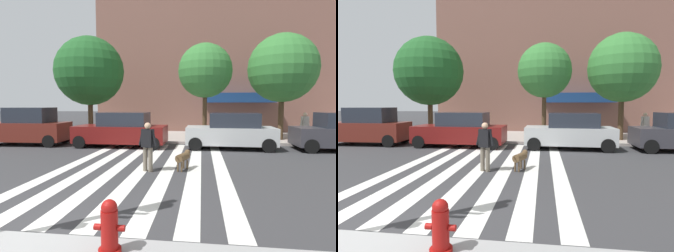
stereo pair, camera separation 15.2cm
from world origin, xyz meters
The scene contains 14 objects.
ground_plane centered at (0.00, 5.56, 0.00)m, with size 160.00×160.00×0.00m, color #353538.
sidewalk_far centered at (0.00, 14.11, 0.07)m, with size 80.00×6.00×0.15m, color #B2A59D.
crosswalk_stripes centered at (1.12, 5.56, 0.00)m, with size 5.85×10.51×0.01m.
apartment_block centered at (8.68, 25.34, 12.05)m, with size 28.00×17.86×24.10m.
fire_hydrant centered at (1.88, -0.41, 0.52)m, with size 0.44×0.32×0.76m.
parked_car_near_curb centered at (-6.41, 9.83, 0.98)m, with size 4.37×2.09×2.08m.
parked_car_behind_first centered at (-1.06, 9.83, 0.88)m, with size 4.82×2.06×1.83m.
parked_car_third_in_line centered at (4.62, 9.83, 0.88)m, with size 4.40×2.04×1.81m.
street_tree_nearest centered at (-3.83, 12.25, 4.31)m, with size 4.25×4.25×6.30m.
street_tree_middle centered at (3.32, 11.99, 4.19)m, with size 3.15×3.15×5.64m.
street_tree_further centered at (7.82, 12.69, 4.36)m, with size 3.99×3.99×6.22m.
pedestrian_dog_walker centered at (1.37, 4.75, 0.93)m, with size 0.69×0.35×1.64m.
dog_on_leash centered at (2.54, 5.12, 0.44)m, with size 0.51×1.06×0.65m.
pedestrian_bystander centered at (8.99, 12.13, 1.08)m, with size 0.66×0.41×1.64m.
Camera 2 is at (3.30, -3.86, 2.22)m, focal length 28.55 mm.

